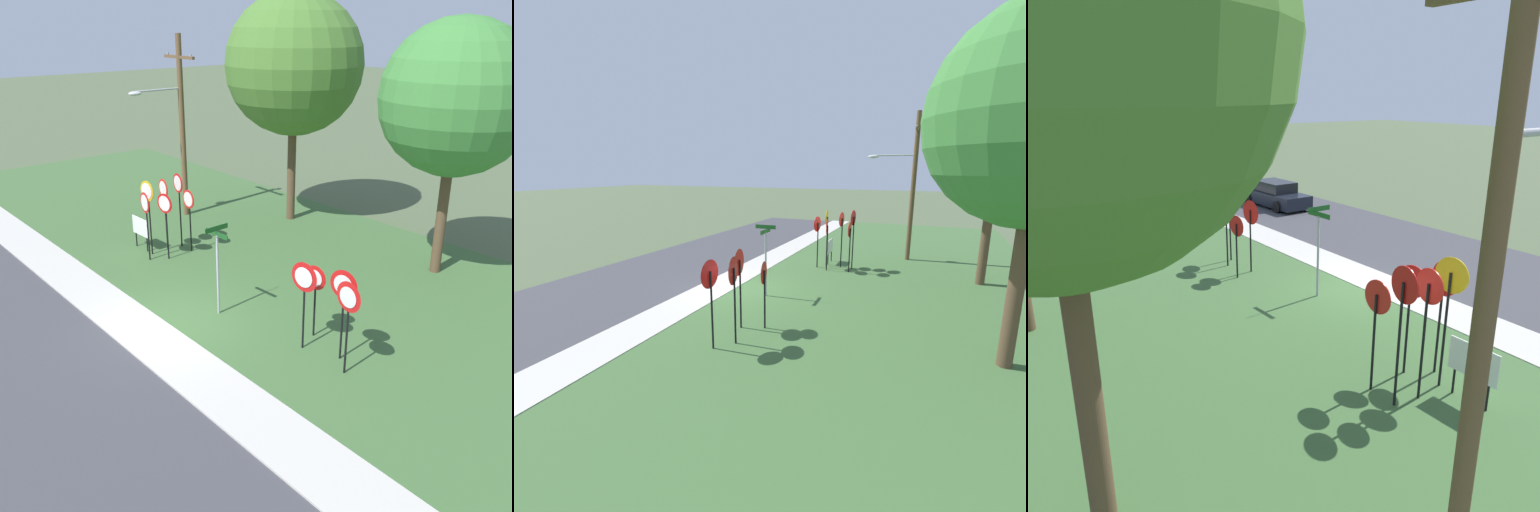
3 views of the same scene
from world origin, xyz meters
TOP-DOWN VIEW (x-y plane):
  - ground_plane at (0.00, 0.00)m, footprint 160.00×160.00m
  - road_asphalt at (0.00, -4.80)m, footprint 44.00×6.40m
  - sidewalk_strip at (0.00, -0.80)m, footprint 44.00×1.60m
  - grass_median at (0.00, 6.00)m, footprint 44.00×12.00m
  - stop_sign_near_left at (-5.02, 3.74)m, footprint 0.73×0.12m
  - stop_sign_near_right at (-4.62, 2.07)m, footprint 0.75×0.13m
  - stop_sign_far_left at (-5.12, 3.16)m, footprint 0.71×0.12m
  - stop_sign_far_center at (-5.04, 2.43)m, footprint 0.75×0.12m
  - stop_sign_far_right at (-4.25, 2.66)m, footprint 0.71×0.17m
  - stop_sign_center_tall at (-4.34, 3.73)m, footprint 0.71×0.09m
  - yield_sign_near_left at (3.16, 2.75)m, footprint 0.70×0.14m
  - yield_sign_near_right at (4.97, 2.01)m, footprint 0.79×0.11m
  - yield_sign_far_left at (4.44, 2.43)m, footprint 0.79×0.16m
  - yield_sign_far_right at (3.43, 2.05)m, footprint 0.82×0.14m
  - street_name_post at (0.38, 1.54)m, footprint 0.96×0.82m
  - utility_pole at (-8.23, 5.94)m, footprint 2.10×2.55m
  - notice_board at (-5.77, 2.44)m, footprint 1.10×0.08m
  - oak_tree_left at (-4.75, 9.34)m, footprint 5.66×5.66m

SIDE VIEW (x-z plane):
  - ground_plane at x=0.00m, z-range 0.00..0.00m
  - road_asphalt at x=0.00m, z-range 0.00..0.01m
  - grass_median at x=0.00m, z-range 0.00..0.04m
  - sidewalk_strip at x=0.00m, z-range 0.00..0.06m
  - notice_board at x=-5.77m, z-range 0.25..1.50m
  - yield_sign_near_left at x=3.16m, z-range 0.55..2.69m
  - street_name_post at x=0.38m, z-range 0.32..3.11m
  - stop_sign_center_tall at x=-4.34m, z-range 0.58..3.01m
  - stop_sign_far_right at x=-4.25m, z-range 0.61..3.11m
  - yield_sign_far_right at x=3.43m, z-range 0.67..3.18m
  - stop_sign_near_right at x=-4.62m, z-range 0.63..3.21m
  - yield_sign_near_right at x=4.97m, z-range 0.67..3.19m
  - yield_sign_far_left at x=4.44m, z-range 0.67..3.20m
  - stop_sign_far_left at x=-5.12m, z-range 0.67..3.45m
  - stop_sign_far_center at x=-5.04m, z-range 0.70..3.54m
  - stop_sign_near_left at x=-5.02m, z-range 0.71..3.61m
  - utility_pole at x=-8.23m, z-range 0.38..8.09m
  - oak_tree_left at x=-4.75m, z-range 1.88..11.24m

